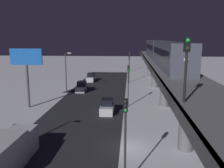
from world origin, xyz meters
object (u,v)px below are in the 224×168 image
(traffic_light_distant, at_px, (130,58))
(traffic_light_mid, at_px, (128,80))
(box_truck, at_px, (7,153))
(rail_signal, at_px, (186,58))
(traffic_light_far, at_px, (129,65))
(commercial_billboard, at_px, (26,63))
(traffic_light_near, at_px, (125,130))
(sedan_white_3, at_px, (91,78))
(subway_train, at_px, (162,51))
(sedan_white, at_px, (82,87))
(sedan_white_2, at_px, (107,107))

(traffic_light_distant, bearing_deg, traffic_light_mid, 90.00)
(box_truck, bearing_deg, rail_signal, 168.88)
(traffic_light_far, distance_m, commercial_billboard, 26.94)
(traffic_light_near, distance_m, traffic_light_far, 41.30)
(box_truck, bearing_deg, traffic_light_distant, -98.94)
(sedan_white_3, bearing_deg, traffic_light_far, 171.11)
(sedan_white_3, xyz_separation_m, traffic_light_mid, (-9.30, 22.10, 3.40))
(traffic_light_mid, bearing_deg, subway_train, -134.86)
(traffic_light_far, bearing_deg, sedan_white, 47.42)
(rail_signal, bearing_deg, traffic_light_mid, -80.51)
(traffic_light_mid, relative_size, traffic_light_distant, 1.00)
(traffic_light_near, bearing_deg, sedan_white_3, -77.73)
(subway_train, height_order, traffic_light_mid, subway_train)
(box_truck, relative_size, traffic_light_distant, 1.16)
(subway_train, distance_m, traffic_light_distant, 36.36)
(traffic_light_near, bearing_deg, rail_signal, 164.45)
(traffic_light_mid, relative_size, traffic_light_far, 1.00)
(commercial_billboard, bearing_deg, rail_signal, 132.86)
(subway_train, relative_size, sedan_white, 8.87)
(rail_signal, height_order, sedan_white_3, rail_signal)
(traffic_light_far, xyz_separation_m, commercial_billboard, (15.03, 22.21, 2.63))
(box_truck, xyz_separation_m, traffic_light_distant, (-9.50, -60.37, 2.85))
(sedan_white, height_order, sedan_white_2, same)
(sedan_white_3, bearing_deg, commercial_billboard, 76.39)
(sedan_white_3, distance_m, traffic_light_mid, 24.22)
(traffic_light_near, bearing_deg, sedan_white, -73.39)
(rail_signal, height_order, traffic_light_distant, rail_signal)
(sedan_white, xyz_separation_m, traffic_light_near, (-9.30, 31.17, 3.41))
(rail_signal, distance_m, traffic_light_near, 6.28)
(sedan_white, distance_m, traffic_light_near, 32.71)
(rail_signal, height_order, commercial_billboard, rail_signal)
(sedan_white_2, relative_size, traffic_light_mid, 0.65)
(traffic_light_near, bearing_deg, traffic_light_distant, -90.00)
(sedan_white_2, height_order, box_truck, box_truck)
(sedan_white_3, distance_m, traffic_light_near, 43.88)
(sedan_white_3, distance_m, traffic_light_far, 10.01)
(subway_train, xyz_separation_m, commercial_billboard, (20.60, 7.16, -1.45))
(traffic_light_distant, bearing_deg, sedan_white_3, 64.15)
(sedan_white, xyz_separation_m, sedan_white_2, (-6.40, 13.81, 0.01))
(sedan_white_2, bearing_deg, subway_train, 46.36)
(subway_train, height_order, traffic_light_near, subway_train)
(box_truck, bearing_deg, subway_train, -121.42)
(sedan_white, height_order, commercial_billboard, commercial_billboard)
(traffic_light_distant, relative_size, commercial_billboard, 0.72)
(sedan_white, relative_size, traffic_light_mid, 0.65)
(subway_train, relative_size, rail_signal, 9.22)
(rail_signal, distance_m, traffic_light_far, 42.76)
(box_truck, xyz_separation_m, commercial_billboard, (5.53, -17.52, 5.48))
(subway_train, relative_size, traffic_light_mid, 5.76)
(traffic_light_near, bearing_deg, traffic_light_far, -90.00)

